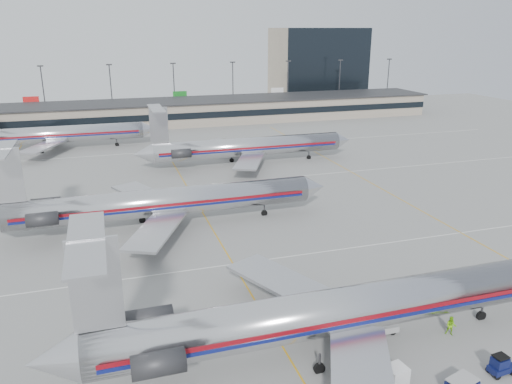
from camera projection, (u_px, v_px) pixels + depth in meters
name	position (u px, v px, depth m)	size (l,w,h in m)	color
ground	(261.00, 311.00, 45.97)	(260.00, 260.00, 0.00)	gray
apron_markings	(233.00, 264.00, 55.03)	(160.00, 0.15, 0.02)	silver
terminal	(149.00, 113.00, 133.85)	(162.00, 17.00, 6.25)	gray
light_mast_row	(143.00, 87.00, 144.88)	(163.60, 0.40, 15.28)	#38383D
distant_building	(317.00, 65.00, 175.70)	(30.00, 20.00, 25.00)	tan
jet_foreground	(332.00, 311.00, 39.35)	(46.33, 27.28, 12.13)	silver
jet_second_row	(158.00, 202.00, 64.27)	(45.34, 26.70, 11.87)	silver
jet_third_row	(244.00, 147.00, 94.63)	(42.80, 26.33, 11.70)	silver
jet_back_row	(51.00, 135.00, 105.60)	(42.82, 26.34, 11.71)	silver
tug_right	(501.00, 366.00, 37.30)	(2.11, 1.19, 1.65)	#0B113D
uld_container	(396.00, 378.00, 35.76)	(1.93, 1.69, 1.83)	#2D2D30
belt_loader	(376.00, 327.00, 42.34)	(4.67, 1.50, 2.47)	#969696
ramp_worker_near	(361.00, 368.00, 36.73)	(0.69, 0.45, 1.90)	#BBD013
ramp_worker_far	(451.00, 326.00, 42.09)	(0.84, 0.65, 1.73)	#74C212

